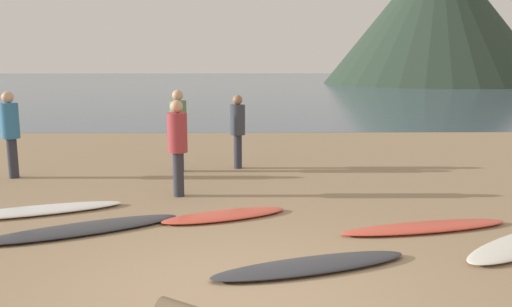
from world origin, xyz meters
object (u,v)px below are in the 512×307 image
at_px(surfboard_0, 33,211).
at_px(surfboard_3, 311,265).
at_px(surfboard_4, 425,227).
at_px(person_0, 178,124).
at_px(person_2, 178,140).
at_px(person_1, 238,125).
at_px(surfboard_1, 83,229).
at_px(person_3, 10,127).
at_px(surfboard_2, 225,215).

distance_m(surfboard_0, surfboard_3, 4.59).
bearing_deg(surfboard_3, surfboard_4, 20.05).
bearing_deg(surfboard_4, person_0, 122.36).
xyz_separation_m(surfboard_3, person_2, (-1.91, 3.23, 0.94)).
xyz_separation_m(surfboard_3, person_1, (-0.93, 5.61, 0.90)).
bearing_deg(surfboard_1, person_1, 38.10).
xyz_separation_m(surfboard_0, person_0, (1.85, 3.09, 0.98)).
height_order(surfboard_3, surfboard_4, surfboard_3).
bearing_deg(surfboard_1, person_0, 52.22).
relative_size(surfboard_0, surfboard_4, 1.07).
bearing_deg(surfboard_1, surfboard_4, -26.28).
relative_size(surfboard_4, person_3, 1.44).
distance_m(surfboard_4, person_2, 4.23).
relative_size(surfboard_1, person_0, 1.54).
bearing_deg(person_1, surfboard_1, -176.90).
bearing_deg(surfboard_1, surfboard_2, -8.77).
relative_size(surfboard_3, person_1, 1.46).
bearing_deg(surfboard_0, surfboard_4, -28.84).
bearing_deg(surfboard_3, person_2, 103.21).
distance_m(surfboard_0, person_3, 3.04).
relative_size(surfboard_3, person_3, 1.35).
xyz_separation_m(person_0, person_1, (1.24, 0.31, -0.08)).
bearing_deg(person_3, person_0, -176.40).
distance_m(surfboard_3, person_0, 5.81).
bearing_deg(person_0, surfboard_0, -171.64).
height_order(surfboard_4, person_3, person_3).
height_order(person_2, person_3, person_3).
bearing_deg(surfboard_0, surfboard_1, -60.05).
distance_m(surfboard_0, person_0, 3.73).
distance_m(surfboard_1, person_0, 4.15).
relative_size(person_1, person_3, 0.93).
bearing_deg(person_2, person_3, -23.03).
bearing_deg(surfboard_3, surfboard_1, 138.37).
height_order(surfboard_0, surfboard_3, surfboard_3).
bearing_deg(person_0, person_2, -133.50).
height_order(person_0, person_3, person_0).
bearing_deg(surfboard_4, surfboard_2, 155.37).
distance_m(surfboard_1, surfboard_2, 2.02).
height_order(surfboard_2, surfboard_3, surfboard_3).
bearing_deg(surfboard_3, person_0, 94.91).
xyz_separation_m(surfboard_3, surfboard_4, (1.75, 1.34, -0.00)).
distance_m(surfboard_0, surfboard_4, 5.83).
height_order(surfboard_0, surfboard_1, surfboard_0).
height_order(surfboard_0, person_3, person_3).
distance_m(surfboard_2, person_3, 5.27).
height_order(surfboard_3, person_1, person_1).
bearing_deg(person_3, surfboard_3, 132.63).
bearing_deg(surfboard_0, person_0, 38.84).
bearing_deg(surfboard_2, surfboard_0, 153.74).
height_order(surfboard_0, surfboard_2, surfboard_0).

